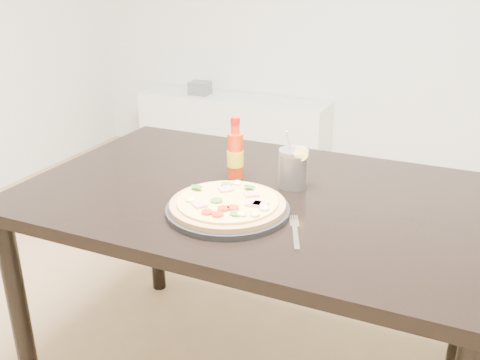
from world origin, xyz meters
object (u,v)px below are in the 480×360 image
at_px(plate, 228,210).
at_px(pizza, 228,204).
at_px(media_console, 232,130).
at_px(fork, 295,231).
at_px(cola_cup, 293,169).
at_px(dining_table, 256,216).
at_px(hot_sauce_bottle, 235,154).

distance_m(plate, pizza, 0.02).
bearing_deg(media_console, fork, -61.26).
distance_m(pizza, cola_cup, 0.27).
bearing_deg(dining_table, fork, -46.53).
bearing_deg(plate, dining_table, 85.27).
bearing_deg(hot_sauce_bottle, plate, -69.93).
bearing_deg(hot_sauce_bottle, fork, -43.02).
xyz_separation_m(hot_sauce_bottle, cola_cup, (0.19, 0.01, -0.02)).
bearing_deg(hot_sauce_bottle, media_console, 115.40).
bearing_deg(plate, hot_sauce_bottle, 110.07).
bearing_deg(hot_sauce_bottle, dining_table, -35.19).
bearing_deg(cola_cup, hot_sauce_bottle, -177.77).
distance_m(pizza, hot_sauce_bottle, 0.27).
bearing_deg(hot_sauce_bottle, cola_cup, 2.23).
xyz_separation_m(dining_table, fork, (0.19, -0.20, 0.09)).
height_order(pizza, media_console, pizza).
bearing_deg(hot_sauce_bottle, pizza, -69.70).
relative_size(hot_sauce_bottle, fork, 1.11).
distance_m(plate, fork, 0.21).
relative_size(pizza, fork, 1.77).
distance_m(pizza, media_console, 2.50).
xyz_separation_m(cola_cup, fork, (0.11, -0.28, -0.05)).
xyz_separation_m(pizza, media_console, (-1.03, 2.22, -0.53)).
xyz_separation_m(plate, fork, (0.21, -0.03, -0.01)).
distance_m(dining_table, cola_cup, 0.18).
distance_m(plate, media_console, 2.49).
relative_size(hot_sauce_bottle, cola_cup, 1.11).
distance_m(hot_sauce_bottle, media_console, 2.26).
xyz_separation_m(plate, pizza, (0.00, -0.00, 0.02)).
height_order(plate, media_console, plate).
bearing_deg(media_console, hot_sauce_bottle, -64.60).
relative_size(pizza, cola_cup, 1.78).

